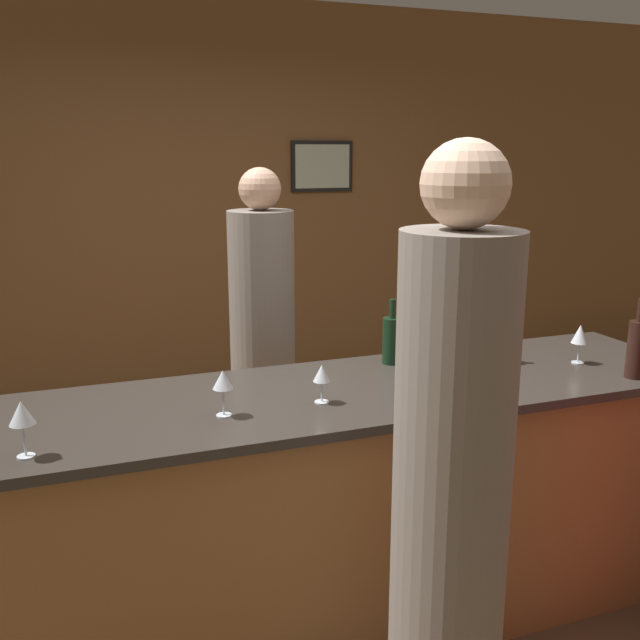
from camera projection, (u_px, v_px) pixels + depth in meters
ground_plane at (335, 620)px, 2.89m from camera, size 14.00×14.00×0.00m
back_wall at (207, 221)px, 4.69m from camera, size 8.00×0.08×2.80m
bar_counter at (335, 509)px, 2.78m from camera, size 3.04×0.76×0.98m
bartender at (263, 371)px, 3.37m from camera, size 0.30×0.30×1.78m
guest_0 at (450, 515)px, 1.94m from camera, size 0.32×0.32×1.89m
wine_bottle_0 at (392, 339)px, 2.98m from camera, size 0.08×0.08×0.28m
wine_bottle_1 at (483, 334)px, 2.99m from camera, size 0.08×0.08×0.31m
wine_bottle_2 at (637, 348)px, 2.78m from camera, size 0.07×0.07×0.32m
wine_glass_0 at (322, 375)px, 2.51m from camera, size 0.06×0.06×0.14m
wine_glass_1 at (580, 335)px, 2.97m from camera, size 0.07×0.07×0.17m
wine_glass_2 at (223, 381)px, 2.38m from camera, size 0.07×0.07×0.16m
wine_glass_3 at (22, 414)px, 2.05m from camera, size 0.08×0.08×0.17m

